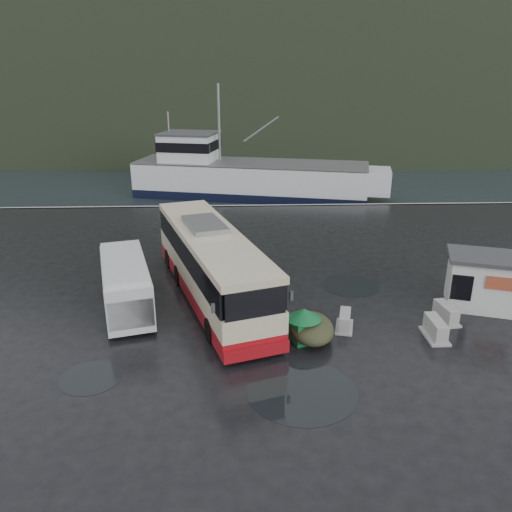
{
  "coord_description": "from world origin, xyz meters",
  "views": [
    {
      "loc": [
        -0.51,
        -21.22,
        10.78
      ],
      "look_at": [
        0.46,
        3.13,
        1.7
      ],
      "focal_mm": 35.0,
      "sensor_mm": 36.0,
      "label": 1
    }
  ],
  "objects_px": {
    "waste_bin_left": "(240,308)",
    "jersey_barrier_c": "(434,337)",
    "coach_bus": "(213,297)",
    "jersey_barrier_b": "(445,321)",
    "ticket_kiosk": "(478,306)",
    "fishing_trawler": "(251,182)",
    "waste_bin_right": "(303,340)",
    "dome_tent": "(311,339)",
    "jersey_barrier_a": "(344,328)",
    "white_van": "(128,309)"
  },
  "relations": [
    {
      "from": "coach_bus",
      "to": "jersey_barrier_b",
      "type": "height_order",
      "value": "coach_bus"
    },
    {
      "from": "dome_tent",
      "to": "jersey_barrier_b",
      "type": "xyz_separation_m",
      "value": [
        6.36,
        1.42,
        0.0
      ]
    },
    {
      "from": "waste_bin_left",
      "to": "ticket_kiosk",
      "type": "xyz_separation_m",
      "value": [
        11.62,
        -0.19,
        0.0
      ]
    },
    {
      "from": "coach_bus",
      "to": "jersey_barrier_c",
      "type": "distance_m",
      "value": 10.72
    },
    {
      "from": "dome_tent",
      "to": "white_van",
      "type": "bearing_deg",
      "value": 159.27
    },
    {
      "from": "coach_bus",
      "to": "jersey_barrier_a",
      "type": "distance_m",
      "value": 6.97
    },
    {
      "from": "ticket_kiosk",
      "to": "jersey_barrier_c",
      "type": "height_order",
      "value": "ticket_kiosk"
    },
    {
      "from": "jersey_barrier_a",
      "to": "jersey_barrier_c",
      "type": "xyz_separation_m",
      "value": [
        3.71,
        -0.97,
        0.0
      ]
    },
    {
      "from": "jersey_barrier_b",
      "to": "jersey_barrier_a",
      "type": "bearing_deg",
      "value": -173.95
    },
    {
      "from": "waste_bin_left",
      "to": "dome_tent",
      "type": "xyz_separation_m",
      "value": [
        3.01,
        -3.06,
        0.0
      ]
    },
    {
      "from": "ticket_kiosk",
      "to": "jersey_barrier_a",
      "type": "relative_size",
      "value": 2.28
    },
    {
      "from": "coach_bus",
      "to": "white_van",
      "type": "relative_size",
      "value": 2.12
    },
    {
      "from": "white_van",
      "to": "jersey_barrier_c",
      "type": "xyz_separation_m",
      "value": [
        13.73,
        -3.24,
        0.0
      ]
    },
    {
      "from": "jersey_barrier_a",
      "to": "dome_tent",
      "type": "bearing_deg",
      "value": -150.33
    },
    {
      "from": "dome_tent",
      "to": "fishing_trawler",
      "type": "bearing_deg",
      "value": 92.97
    },
    {
      "from": "waste_bin_right",
      "to": "jersey_barrier_c",
      "type": "xyz_separation_m",
      "value": [
        5.69,
        0.03,
        0.0
      ]
    },
    {
      "from": "coach_bus",
      "to": "ticket_kiosk",
      "type": "relative_size",
      "value": 3.86
    },
    {
      "from": "waste_bin_right",
      "to": "dome_tent",
      "type": "height_order",
      "value": "waste_bin_right"
    },
    {
      "from": "ticket_kiosk",
      "to": "jersey_barrier_a",
      "type": "distance_m",
      "value": 7.26
    },
    {
      "from": "waste_bin_left",
      "to": "dome_tent",
      "type": "height_order",
      "value": "waste_bin_left"
    },
    {
      "from": "coach_bus",
      "to": "ticket_kiosk",
      "type": "bearing_deg",
      "value": -24.84
    },
    {
      "from": "waste_bin_left",
      "to": "dome_tent",
      "type": "distance_m",
      "value": 4.29
    },
    {
      "from": "waste_bin_left",
      "to": "jersey_barrier_c",
      "type": "distance_m",
      "value": 8.89
    },
    {
      "from": "coach_bus",
      "to": "waste_bin_left",
      "type": "height_order",
      "value": "coach_bus"
    },
    {
      "from": "dome_tent",
      "to": "jersey_barrier_c",
      "type": "xyz_separation_m",
      "value": [
        5.32,
        -0.06,
        0.0
      ]
    },
    {
      "from": "coach_bus",
      "to": "jersey_barrier_c",
      "type": "bearing_deg",
      "value": -42.75
    },
    {
      "from": "ticket_kiosk",
      "to": "fishing_trawler",
      "type": "relative_size",
      "value": 0.12
    },
    {
      "from": "waste_bin_right",
      "to": "coach_bus",
      "type": "bearing_deg",
      "value": 131.8
    },
    {
      "from": "dome_tent",
      "to": "ticket_kiosk",
      "type": "height_order",
      "value": "ticket_kiosk"
    },
    {
      "from": "jersey_barrier_a",
      "to": "jersey_barrier_b",
      "type": "distance_m",
      "value": 4.78
    },
    {
      "from": "white_van",
      "to": "waste_bin_left",
      "type": "height_order",
      "value": "white_van"
    },
    {
      "from": "dome_tent",
      "to": "jersey_barrier_b",
      "type": "height_order",
      "value": "dome_tent"
    },
    {
      "from": "dome_tent",
      "to": "fishing_trawler",
      "type": "relative_size",
      "value": 0.09
    },
    {
      "from": "jersey_barrier_a",
      "to": "jersey_barrier_b",
      "type": "height_order",
      "value": "jersey_barrier_b"
    },
    {
      "from": "white_van",
      "to": "ticket_kiosk",
      "type": "relative_size",
      "value": 1.82
    },
    {
      "from": "jersey_barrier_a",
      "to": "waste_bin_right",
      "type": "bearing_deg",
      "value": -153.15
    },
    {
      "from": "jersey_barrier_c",
      "to": "jersey_barrier_b",
      "type": "bearing_deg",
      "value": 54.78
    },
    {
      "from": "waste_bin_left",
      "to": "jersey_barrier_a",
      "type": "distance_m",
      "value": 5.09
    },
    {
      "from": "ticket_kiosk",
      "to": "coach_bus",
      "type": "bearing_deg",
      "value": -168.21
    },
    {
      "from": "waste_bin_left",
      "to": "jersey_barrier_a",
      "type": "bearing_deg",
      "value": -24.88
    },
    {
      "from": "coach_bus",
      "to": "waste_bin_right",
      "type": "height_order",
      "value": "coach_bus"
    },
    {
      "from": "ticket_kiosk",
      "to": "fishing_trawler",
      "type": "bearing_deg",
      "value": 128.09
    },
    {
      "from": "white_van",
      "to": "waste_bin_left",
      "type": "xyz_separation_m",
      "value": [
        5.4,
        -0.13,
        0.0
      ]
    },
    {
      "from": "coach_bus",
      "to": "dome_tent",
      "type": "height_order",
      "value": "coach_bus"
    },
    {
      "from": "coach_bus",
      "to": "waste_bin_right",
      "type": "xyz_separation_m",
      "value": [
        4.04,
        -4.52,
        0.0
      ]
    },
    {
      "from": "white_van",
      "to": "jersey_barrier_c",
      "type": "relative_size",
      "value": 3.67
    },
    {
      "from": "white_van",
      "to": "jersey_barrier_a",
      "type": "bearing_deg",
      "value": -28.2
    },
    {
      "from": "waste_bin_left",
      "to": "ticket_kiosk",
      "type": "bearing_deg",
      "value": -0.95
    },
    {
      "from": "jersey_barrier_a",
      "to": "ticket_kiosk",
      "type": "bearing_deg",
      "value": 15.56
    },
    {
      "from": "jersey_barrier_c",
      "to": "fishing_trawler",
      "type": "relative_size",
      "value": 0.06
    }
  ]
}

